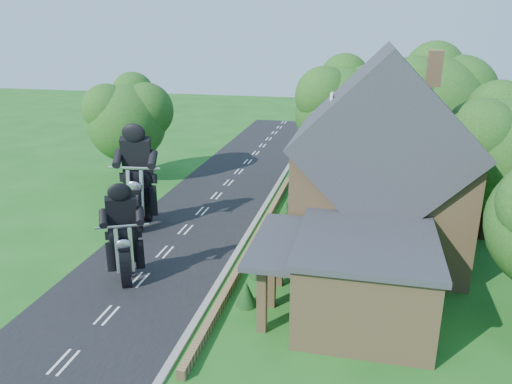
% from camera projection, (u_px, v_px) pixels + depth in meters
% --- Properties ---
extents(ground, '(120.00, 120.00, 0.00)m').
position_uv_depth(ground, '(139.00, 280.00, 22.83)').
color(ground, '#195818').
rests_on(ground, ground).
extents(road, '(7.00, 80.00, 0.02)m').
position_uv_depth(road, '(139.00, 280.00, 22.83)').
color(road, black).
rests_on(road, ground).
extents(kerb, '(0.30, 80.00, 0.12)m').
position_uv_depth(kerb, '(216.00, 288.00, 22.05)').
color(kerb, gray).
rests_on(kerb, ground).
extents(garden_wall, '(0.30, 22.00, 0.40)m').
position_uv_depth(garden_wall, '(255.00, 241.00, 26.48)').
color(garden_wall, '#97764C').
rests_on(garden_wall, ground).
extents(house, '(9.54, 8.64, 10.24)m').
position_uv_depth(house, '(381.00, 168.00, 24.77)').
color(house, '#97764C').
rests_on(house, ground).
extents(annex, '(7.05, 5.94, 3.44)m').
position_uv_depth(annex, '(361.00, 277.00, 19.45)').
color(annex, '#97764C').
rests_on(annex, ground).
extents(tree_house_right, '(6.51, 6.00, 8.40)m').
position_uv_depth(tree_house_right, '(505.00, 146.00, 25.63)').
color(tree_house_right, black).
rests_on(tree_house_right, ground).
extents(tree_behind_house, '(7.81, 7.20, 10.08)m').
position_uv_depth(tree_behind_house, '(439.00, 102.00, 32.75)').
color(tree_behind_house, black).
rests_on(tree_behind_house, ground).
extents(tree_behind_left, '(6.94, 6.40, 9.16)m').
position_uv_depth(tree_behind_left, '(347.00, 104.00, 35.08)').
color(tree_behind_left, black).
rests_on(tree_behind_left, ground).
extents(tree_far_road, '(6.08, 5.60, 7.84)m').
position_uv_depth(tree_far_road, '(132.00, 116.00, 35.73)').
color(tree_far_road, black).
rests_on(tree_far_road, ground).
extents(shrub_a, '(0.90, 0.90, 1.10)m').
position_uv_depth(shrub_a, '(246.00, 294.00, 20.62)').
color(shrub_a, '#103412').
rests_on(shrub_a, ground).
extents(shrub_b, '(0.90, 0.90, 1.10)m').
position_uv_depth(shrub_b, '(259.00, 266.00, 22.93)').
color(shrub_b, '#103412').
rests_on(shrub_b, ground).
extents(shrub_c, '(0.90, 0.90, 1.10)m').
position_uv_depth(shrub_c, '(270.00, 244.00, 25.23)').
color(shrub_c, '#103412').
rests_on(shrub_c, ground).
extents(shrub_d, '(0.90, 0.90, 1.10)m').
position_uv_depth(shrub_d, '(286.00, 210.00, 29.85)').
color(shrub_d, '#103412').
rests_on(shrub_d, ground).
extents(shrub_e, '(0.90, 0.90, 1.10)m').
position_uv_depth(shrub_e, '(293.00, 196.00, 32.16)').
color(shrub_e, '#103412').
rests_on(shrub_e, ground).
extents(shrub_f, '(0.90, 0.90, 1.10)m').
position_uv_depth(shrub_f, '(298.00, 185.00, 34.47)').
color(shrub_f, '#103412').
rests_on(shrub_f, ground).
extents(motorcycle_lead, '(0.99, 1.54, 1.42)m').
position_uv_depth(motorcycle_lead, '(127.00, 267.00, 22.54)').
color(motorcycle_lead, black).
rests_on(motorcycle_lead, ground).
extents(motorcycle_follow, '(0.74, 2.00, 1.82)m').
position_uv_depth(motorcycle_follow, '(141.00, 212.00, 28.50)').
color(motorcycle_follow, black).
rests_on(motorcycle_follow, ground).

